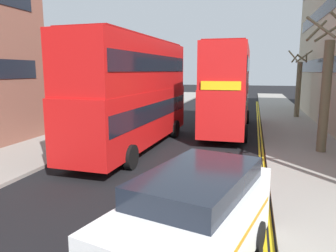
% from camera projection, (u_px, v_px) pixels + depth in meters
% --- Properties ---
extents(sidewalk_right, '(4.00, 80.00, 0.14)m').
position_uv_depth(sidewalk_right, '(304.00, 148.00, 16.42)').
color(sidewalk_right, gray).
rests_on(sidewalk_right, ground).
extents(sidewalk_left, '(4.00, 80.00, 0.14)m').
position_uv_depth(sidewalk_left, '(81.00, 135.00, 19.77)').
color(sidewalk_left, gray).
rests_on(sidewalk_left, ground).
extents(kerb_line_outer, '(0.10, 56.00, 0.01)m').
position_uv_depth(kerb_line_outer, '(263.00, 156.00, 15.07)').
color(kerb_line_outer, yellow).
rests_on(kerb_line_outer, ground).
extents(kerb_line_inner, '(0.10, 56.00, 0.01)m').
position_uv_depth(kerb_line_inner, '(260.00, 156.00, 15.12)').
color(kerb_line_inner, yellow).
rests_on(kerb_line_inner, ground).
extents(double_decker_bus_away, '(3.07, 10.88, 5.64)m').
position_uv_depth(double_decker_bus_away, '(134.00, 91.00, 16.11)').
color(double_decker_bus_away, red).
rests_on(double_decker_bus_away, ground).
extents(double_decker_bus_oncoming, '(2.84, 10.82, 5.64)m').
position_uv_depth(double_decker_bus_oncoming, '(228.00, 86.00, 20.98)').
color(double_decker_bus_oncoming, red).
rests_on(double_decker_bus_oncoming, ground).
extents(taxi_minivan, '(2.97, 5.12, 2.12)m').
position_uv_depth(taxi_minivan, '(193.00, 226.00, 6.12)').
color(taxi_minivan, white).
rests_on(taxi_minivan, ground).
extents(pedestrian_far, '(0.34, 0.22, 1.62)m').
position_uv_depth(pedestrian_far, '(321.00, 124.00, 18.36)').
color(pedestrian_far, '#2D2D38').
rests_on(pedestrian_far, sidewalk_right).
extents(street_tree_near, '(1.95, 1.95, 5.58)m').
position_uv_depth(street_tree_near, '(298.00, 86.00, 26.65)').
color(street_tree_near, '#6B6047').
rests_on(street_tree_near, sidewalk_right).
extents(street_tree_mid, '(2.24, 2.20, 6.41)m').
position_uv_depth(street_tree_mid, '(326.00, 90.00, 14.94)').
color(street_tree_mid, '#6B6047').
rests_on(street_tree_mid, sidewalk_right).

